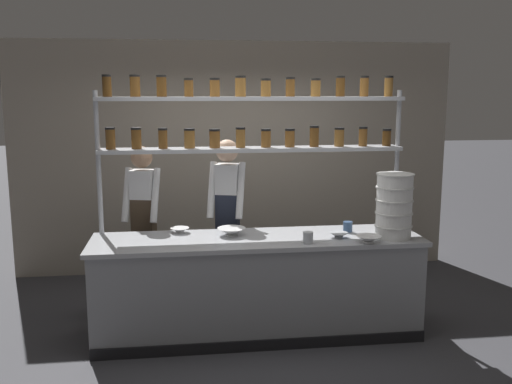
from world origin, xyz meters
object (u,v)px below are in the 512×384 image
(prep_bowl_center_front, at_px, (232,232))
(serving_cup_by_board, at_px, (348,227))
(prep_bowl_near_right, at_px, (368,239))
(serving_cup_front, at_px, (308,238))
(prep_bowl_near_left, at_px, (180,230))
(spice_shelf_unit, at_px, (251,128))
(prep_bowl_center_back, at_px, (339,235))
(chef_left, at_px, (143,217))
(chef_center, at_px, (228,212))
(container_stack, at_px, (394,206))

(prep_bowl_center_front, xyz_separation_m, serving_cup_by_board, (1.10, 0.00, 0.01))
(prep_bowl_near_right, height_order, serving_cup_by_board, serving_cup_by_board)
(prep_bowl_near_right, height_order, serving_cup_front, serving_cup_front)
(prep_bowl_near_left, bearing_deg, serving_cup_front, -25.45)
(spice_shelf_unit, relative_size, prep_bowl_center_back, 16.62)
(chef_left, bearing_deg, spice_shelf_unit, -7.66)
(prep_bowl_center_front, distance_m, prep_bowl_center_back, 0.98)
(prep_bowl_near_right, distance_m, serving_cup_front, 0.53)
(chef_center, distance_m, serving_cup_front, 1.10)
(container_stack, relative_size, prep_bowl_near_left, 3.29)
(prep_bowl_near_right, bearing_deg, prep_bowl_near_left, 160.93)
(prep_bowl_near_left, height_order, serving_cup_by_board, serving_cup_by_board)
(container_stack, xyz_separation_m, prep_bowl_near_right, (-0.28, -0.14, -0.26))
(chef_left, height_order, prep_bowl_near_right, chef_left)
(container_stack, xyz_separation_m, prep_bowl_center_front, (-1.44, 0.26, -0.26))
(serving_cup_by_board, bearing_deg, chef_center, 153.99)
(container_stack, relative_size, prep_bowl_center_front, 2.24)
(container_stack, distance_m, prep_bowl_near_left, 1.98)
(prep_bowl_near_left, bearing_deg, chef_left, 127.52)
(chef_left, distance_m, prep_bowl_near_left, 0.60)
(chef_center, height_order, serving_cup_by_board, chef_center)
(chef_left, distance_m, prep_bowl_center_back, 1.98)
(chef_left, relative_size, prep_bowl_center_front, 6.47)
(chef_left, relative_size, chef_center, 0.96)
(prep_bowl_center_back, height_order, serving_cup_front, serving_cup_front)
(serving_cup_front, bearing_deg, chef_left, 145.80)
(spice_shelf_unit, relative_size, chef_left, 1.70)
(prep_bowl_center_back, relative_size, serving_cup_front, 1.69)
(prep_bowl_center_front, xyz_separation_m, serving_cup_front, (0.64, -0.36, 0.02))
(chef_center, relative_size, prep_bowl_center_back, 10.16)
(prep_bowl_center_back, height_order, prep_bowl_near_right, prep_bowl_near_right)
(chef_center, distance_m, serving_cup_by_board, 1.22)
(container_stack, distance_m, prep_bowl_center_back, 0.56)
(chef_left, relative_size, container_stack, 2.89)
(prep_bowl_near_left, height_order, prep_bowl_near_right, prep_bowl_near_right)
(chef_center, height_order, serving_cup_front, chef_center)
(serving_cup_by_board, bearing_deg, serving_cup_front, -141.87)
(spice_shelf_unit, height_order, chef_center, spice_shelf_unit)
(prep_bowl_center_front, bearing_deg, chef_center, 89.18)
(spice_shelf_unit, height_order, container_stack, spice_shelf_unit)
(prep_bowl_near_left, distance_m, prep_bowl_center_back, 1.47)
(spice_shelf_unit, relative_size, chef_center, 1.64)
(chef_center, relative_size, container_stack, 3.00)
(spice_shelf_unit, height_order, prep_bowl_center_front, spice_shelf_unit)
(spice_shelf_unit, distance_m, prep_bowl_center_back, 1.28)
(prep_bowl_center_back, distance_m, prep_bowl_near_right, 0.29)
(prep_bowl_near_left, bearing_deg, container_stack, -12.56)
(container_stack, relative_size, prep_bowl_center_back, 3.38)
(chef_center, relative_size, prep_bowl_center_front, 6.73)
(prep_bowl_near_right, bearing_deg, chef_left, 152.57)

